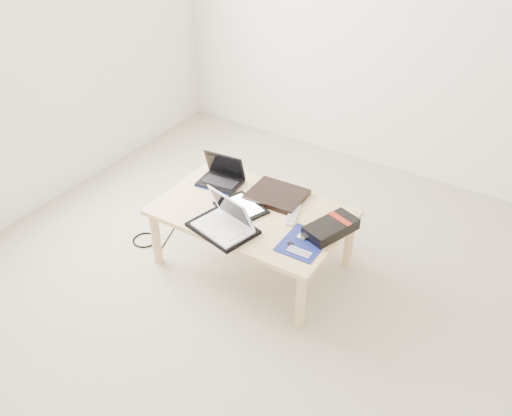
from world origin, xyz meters
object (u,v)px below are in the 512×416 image
Objects in this scene: coffee_table at (252,217)px; white_laptop at (225,221)px; gpu_box at (331,228)px; netbook at (222,177)px.

white_laptop is at bearing -94.48° from coffee_table.
white_laptop is 1.02× the size of gpu_box.
gpu_box is at bearing 6.44° from coffee_table.
netbook is 0.50m from white_laptop.
gpu_box is (0.50, 0.29, -0.03)m from white_laptop.
white_laptop is 0.58m from gpu_box.
netbook is at bearing 127.95° from white_laptop.
netbook reaches higher than gpu_box.
coffee_table is at bearing 85.52° from white_laptop.
white_laptop reaches higher than gpu_box.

